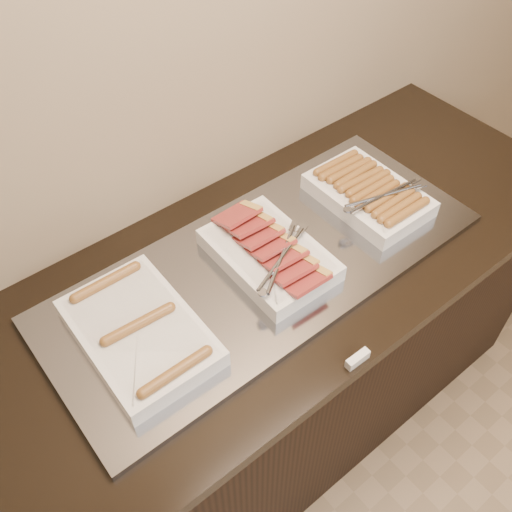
{
  "coord_description": "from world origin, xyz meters",
  "views": [
    {
      "loc": [
        -0.64,
        1.36,
        2.06
      ],
      "look_at": [
        -0.02,
        2.13,
        0.97
      ],
      "focal_mm": 40.0,
      "sensor_mm": 36.0,
      "label": 1
    }
  ],
  "objects_px": {
    "dish_left": "(139,332)",
    "warming_tray": "(265,266)",
    "counter": "(261,360)",
    "dish_right": "(369,193)",
    "dish_center": "(270,254)"
  },
  "relations": [
    {
      "from": "warming_tray",
      "to": "dish_right",
      "type": "height_order",
      "value": "dish_right"
    },
    {
      "from": "dish_left",
      "to": "dish_right",
      "type": "bearing_deg",
      "value": 0.51
    },
    {
      "from": "counter",
      "to": "dish_center",
      "type": "height_order",
      "value": "dish_center"
    },
    {
      "from": "dish_left",
      "to": "warming_tray",
      "type": "bearing_deg",
      "value": 0.81
    },
    {
      "from": "counter",
      "to": "dish_left",
      "type": "relative_size",
      "value": 5.41
    },
    {
      "from": "warming_tray",
      "to": "dish_left",
      "type": "height_order",
      "value": "dish_left"
    },
    {
      "from": "counter",
      "to": "dish_left",
      "type": "xyz_separation_m",
      "value": [
        -0.37,
        0.0,
        0.49
      ]
    },
    {
      "from": "dish_left",
      "to": "dish_right",
      "type": "relative_size",
      "value": 1.12
    },
    {
      "from": "warming_tray",
      "to": "dish_right",
      "type": "bearing_deg",
      "value": -0.6
    },
    {
      "from": "counter",
      "to": "dish_right",
      "type": "distance_m",
      "value": 0.64
    },
    {
      "from": "dish_right",
      "to": "counter",
      "type": "bearing_deg",
      "value": 179.86
    },
    {
      "from": "counter",
      "to": "warming_tray",
      "type": "height_order",
      "value": "warming_tray"
    },
    {
      "from": "counter",
      "to": "warming_tray",
      "type": "relative_size",
      "value": 1.72
    },
    {
      "from": "warming_tray",
      "to": "dish_right",
      "type": "xyz_separation_m",
      "value": [
        0.39,
        -0.0,
        0.05
      ]
    },
    {
      "from": "warming_tray",
      "to": "dish_left",
      "type": "relative_size",
      "value": 3.15
    }
  ]
}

